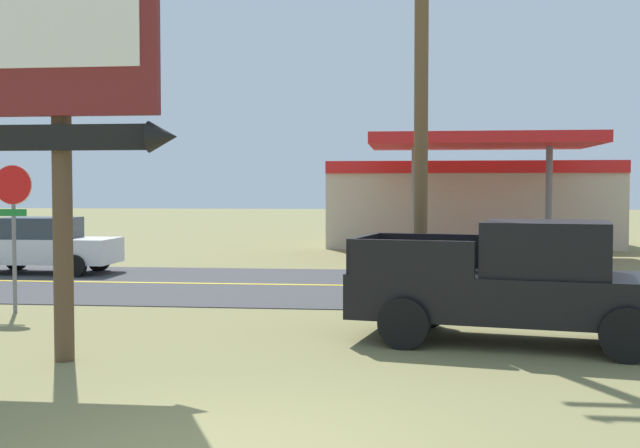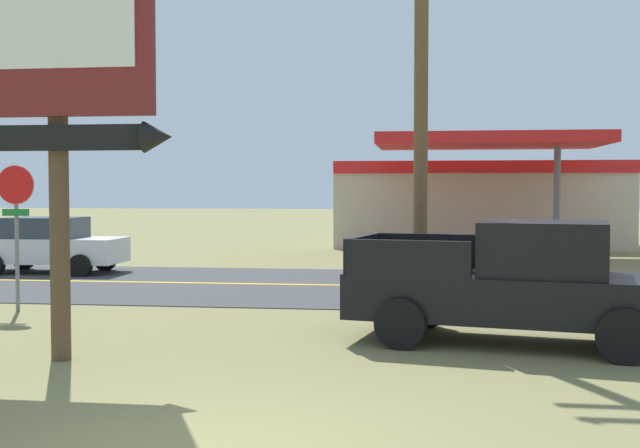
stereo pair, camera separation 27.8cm
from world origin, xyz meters
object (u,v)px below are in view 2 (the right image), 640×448
object	(u,v)px
stop_sign	(16,211)
car_white_near_lane	(49,245)
utility_pole	(421,45)
gas_station	(478,201)
pickup_black_parked_on_lawn	(519,284)
motel_sign	(58,88)

from	to	relation	value
stop_sign	car_white_near_lane	distance (m)	7.67
utility_pole	gas_station	xyz separation A→B (m)	(2.40, 20.17, -3.16)
gas_station	car_white_near_lane	bearing A→B (deg)	-135.43
stop_sign	pickup_black_parked_on_lawn	world-z (taller)	stop_sign
pickup_black_parked_on_lawn	car_white_near_lane	world-z (taller)	pickup_black_parked_on_lawn
stop_sign	gas_station	world-z (taller)	gas_station
pickup_black_parked_on_lawn	car_white_near_lane	size ratio (longest dim) A/B	1.31
gas_station	pickup_black_parked_on_lawn	distance (m)	22.20
utility_pole	gas_station	size ratio (longest dim) A/B	0.79
gas_station	car_white_near_lane	distance (m)	18.55
gas_station	car_white_near_lane	xyz separation A→B (m)	(-13.19, -13.00, -1.11)
gas_station	utility_pole	bearing A→B (deg)	-96.78
stop_sign	car_white_near_lane	world-z (taller)	stop_sign
motel_sign	pickup_black_parked_on_lawn	size ratio (longest dim) A/B	1.04
stop_sign	utility_pole	world-z (taller)	utility_pole
utility_pole	gas_station	distance (m)	20.56
stop_sign	gas_station	distance (m)	22.60
pickup_black_parked_on_lawn	motel_sign	bearing A→B (deg)	-161.88
motel_sign	stop_sign	distance (m)	5.52
motel_sign	car_white_near_lane	distance (m)	13.06
stop_sign	car_white_near_lane	bearing A→B (deg)	111.49
car_white_near_lane	gas_station	bearing A→B (deg)	44.57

